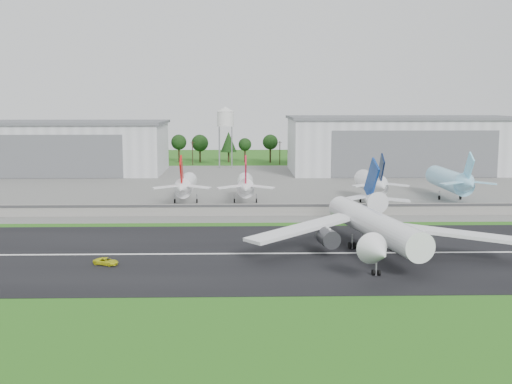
{
  "coord_description": "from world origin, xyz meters",
  "views": [
    {
      "loc": [
        2.21,
        -122.63,
        32.29
      ],
      "look_at": [
        6.11,
        40.0,
        9.0
      ],
      "focal_mm": 45.0,
      "sensor_mm": 36.0,
      "label": 1
    }
  ],
  "objects_px": {
    "ground_vehicle": "(106,261)",
    "parked_jet_skyblue": "(452,181)",
    "parked_jet_red_a": "(185,185)",
    "parked_jet_red_b": "(245,185)",
    "main_airliner": "(374,231)",
    "parked_jet_navy": "(373,183)"
  },
  "relations": [
    {
      "from": "ground_vehicle",
      "to": "parked_jet_red_a",
      "type": "bearing_deg",
      "value": 16.17
    },
    {
      "from": "main_airliner",
      "to": "parked_jet_navy",
      "type": "xyz_separation_m",
      "value": [
        13.42,
        67.02,
        1.49
      ]
    },
    {
      "from": "main_airliner",
      "to": "ground_vehicle",
      "type": "xyz_separation_m",
      "value": [
        -54.78,
        -8.28,
        -4.09
      ]
    },
    {
      "from": "parked_jet_red_a",
      "to": "main_airliner",
      "type": "bearing_deg",
      "value": -55.79
    },
    {
      "from": "parked_jet_red_a",
      "to": "parked_jet_red_b",
      "type": "xyz_separation_m",
      "value": [
        18.86,
        -0.01,
        -0.06
      ]
    },
    {
      "from": "main_airliner",
      "to": "parked_jet_red_b",
      "type": "xyz_separation_m",
      "value": [
        -26.67,
        66.95,
        1.05
      ]
    },
    {
      "from": "ground_vehicle",
      "to": "parked_jet_red_b",
      "type": "xyz_separation_m",
      "value": [
        28.12,
        75.23,
        5.14
      ]
    },
    {
      "from": "parked_jet_red_a",
      "to": "parked_jet_skyblue",
      "type": "xyz_separation_m",
      "value": [
        85.82,
        5.09,
        0.57
      ]
    },
    {
      "from": "parked_jet_red_a",
      "to": "parked_jet_red_b",
      "type": "distance_m",
      "value": 18.86
    },
    {
      "from": "ground_vehicle",
      "to": "parked_jet_red_b",
      "type": "height_order",
      "value": "parked_jet_red_b"
    },
    {
      "from": "ground_vehicle",
      "to": "parked_jet_skyblue",
      "type": "xyz_separation_m",
      "value": [
        95.08,
        80.33,
        5.77
      ]
    },
    {
      "from": "ground_vehicle",
      "to": "parked_jet_navy",
      "type": "height_order",
      "value": "parked_jet_navy"
    },
    {
      "from": "parked_jet_red_a",
      "to": "parked_jet_navy",
      "type": "xyz_separation_m",
      "value": [
        58.95,
        0.06,
        0.39
      ]
    },
    {
      "from": "parked_jet_red_a",
      "to": "ground_vehicle",
      "type": "bearing_deg",
      "value": -97.02
    },
    {
      "from": "main_airliner",
      "to": "parked_jet_navy",
      "type": "height_order",
      "value": "main_airliner"
    },
    {
      "from": "parked_jet_red_b",
      "to": "parked_jet_navy",
      "type": "distance_m",
      "value": 40.09
    },
    {
      "from": "parked_jet_red_b",
      "to": "parked_jet_navy",
      "type": "height_order",
      "value": "parked_jet_navy"
    },
    {
      "from": "ground_vehicle",
      "to": "parked_jet_skyblue",
      "type": "relative_size",
      "value": 0.14
    },
    {
      "from": "parked_jet_skyblue",
      "to": "parked_jet_navy",
      "type": "bearing_deg",
      "value": -169.4
    },
    {
      "from": "parked_jet_red_a",
      "to": "parked_jet_red_b",
      "type": "bearing_deg",
      "value": -0.04
    },
    {
      "from": "parked_jet_red_a",
      "to": "parked_jet_navy",
      "type": "relative_size",
      "value": 1.0
    },
    {
      "from": "parked_jet_skyblue",
      "to": "ground_vehicle",
      "type": "bearing_deg",
      "value": -139.81
    }
  ]
}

